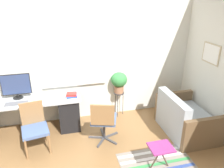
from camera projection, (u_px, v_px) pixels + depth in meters
name	position (u px, v px, depth m)	size (l,w,h in m)	color
ground_plane	(72.00, 134.00, 4.39)	(14.00, 14.00, 0.00)	olive
wall_back_with_window	(65.00, 60.00, 4.47)	(9.00, 0.12, 2.70)	silver
wall_right_with_picture	(204.00, 60.00, 4.49)	(0.08, 9.00, 2.70)	silver
desk	(26.00, 115.00, 4.32)	(2.14, 0.60, 0.72)	#B2B7BC
monitor	(16.00, 86.00, 4.19)	(0.54, 0.19, 0.50)	black
keyboard	(16.00, 104.00, 4.06)	(0.41, 0.14, 0.02)	slate
mouse	(33.00, 102.00, 4.10)	(0.03, 0.06, 0.03)	silver
book_stack	(72.00, 96.00, 4.25)	(0.23, 0.19, 0.11)	white
desk_chair_wooden	(34.00, 126.00, 3.86)	(0.50, 0.51, 0.86)	olive
office_chair_swivel	(104.00, 120.00, 4.03)	(0.60, 0.61, 0.86)	#47474C
couch_loveseat	(185.00, 120.00, 4.38)	(0.85, 1.21, 0.82)	#9EA8B2
plant_stand	(119.00, 95.00, 4.92)	(0.24, 0.24, 0.57)	#333338
potted_plant	(119.00, 81.00, 4.79)	(0.36, 0.36, 0.47)	#9E6B4C
floor_rug_striped	(157.00, 164.00, 3.63)	(1.23, 0.81, 0.01)	gray
folding_stool	(161.00, 149.00, 3.42)	(0.37, 0.32, 0.42)	#93337A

